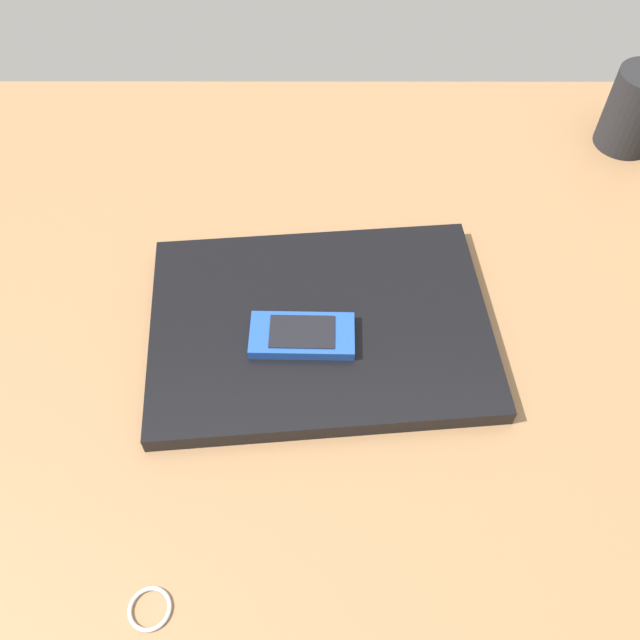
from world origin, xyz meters
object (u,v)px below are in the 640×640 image
Objects in this scene: laptop_closed at (320,326)px; pen_cup at (636,110)px; cell_phone_on_laptop at (302,335)px; key_ring at (150,609)px.

pen_cup is (-39.85, -30.81, 4.14)cm from laptop_closed.
laptop_closed is 3.30× the size of cell_phone_on_laptop.
key_ring is (11.89, 25.31, -2.42)cm from cell_phone_on_laptop.
laptop_closed is 9.79× the size of key_ring.
laptop_closed reaches higher than key_ring.
pen_cup reaches higher than key_ring.
pen_cup reaches higher than laptop_closed.
cell_phone_on_laptop reaches higher than laptop_closed.
key_ring is (53.52, 58.47, -4.96)cm from pen_cup.
cell_phone_on_laptop is at bearing 38.53° from pen_cup.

